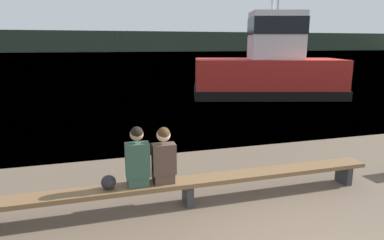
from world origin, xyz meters
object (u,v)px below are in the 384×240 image
Objects in this scene: shopping_bag at (109,182)px; tugboat_red at (269,71)px; bench_main at (188,184)px; moored_sailboat at (279,72)px; person_left at (137,159)px; person_right at (164,158)px.

tugboat_red reaches higher than shopping_bag.
moored_sailboat is (13.62, 20.13, 0.09)m from bench_main.
person_left is 0.58m from shopping_bag.
moored_sailboat is at bearing 53.42° from shopping_bag.
person_right is at bearing 0.02° from person_left.
moored_sailboat is at bearing -17.04° from tugboat_red.
person_left reaches higher than bench_main.
tugboat_red is (7.44, 10.73, 0.99)m from bench_main.
person_left is 4.27× the size of shopping_bag.
shopping_bag is 0.03× the size of moored_sailboat.
person_right is at bearing 135.76° from moored_sailboat.
shopping_bag is at bearing 157.00° from tugboat_red.
person_left is 0.12× the size of tugboat_red.
person_left reaches higher than shopping_bag.
shopping_bag is 25.07m from moored_sailboat.
bench_main is 7.32× the size of person_right.
person_left is 0.43m from person_right.
tugboat_red reaches higher than person_right.
tugboat_red is (8.77, 10.73, 0.80)m from shopping_bag.
person_left is at bearing 158.55° from tugboat_red.
moored_sailboat is (14.03, 20.13, -0.43)m from person_right.
bench_main is 1.00m from person_left.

